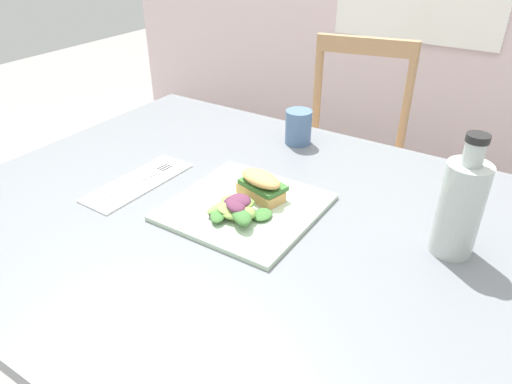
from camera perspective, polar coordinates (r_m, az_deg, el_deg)
The scene contains 9 objects.
dining_table at distance 0.98m, azimuth 1.25°, elevation -9.37°, with size 1.32×0.93×0.74m.
chair_wooden_far at distance 1.82m, azimuth 11.14°, elevation 3.91°, with size 0.48×0.48×0.87m.
plate_lunch at distance 0.94m, azimuth -1.32°, elevation -1.83°, with size 0.28×0.28×0.01m, color beige.
sandwich_half_front at distance 0.95m, azimuth 0.62°, elevation 0.85°, with size 0.11×0.08×0.06m.
salad_mixed_greens at distance 0.90m, azimuth -2.41°, elevation -1.81°, with size 0.13×0.12×0.04m.
napkin_folded at distance 1.07m, azimuth -14.05°, elevation 1.14°, with size 0.09×0.26×0.00m, color white.
fork_on_napkin at distance 1.07m, azimuth -13.35°, elevation 1.66°, with size 0.04×0.19×0.00m.
bottle_cold_brew at distance 0.86m, azimuth 23.32°, elevation -2.24°, with size 0.07×0.07×0.22m.
cup_extra_side at distance 1.21m, azimuth 5.15°, elevation 7.83°, with size 0.07×0.07×0.09m, color #4C6B93.
Camera 1 is at (0.48, -0.52, 1.25)m, focal length 33.07 mm.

